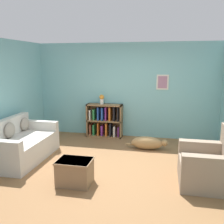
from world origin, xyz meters
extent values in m
plane|color=brown|center=(0.00, 0.00, 0.00)|extent=(14.00, 14.00, 0.00)
cube|color=#7AB7BC|center=(0.00, 2.25, 1.30)|extent=(5.60, 0.10, 2.60)
cube|color=silver|center=(1.00, 2.19, 1.55)|extent=(0.32, 0.02, 0.40)
cube|color=#A37089|center=(1.00, 2.18, 1.55)|extent=(0.24, 0.01, 0.32)
cube|color=beige|center=(-1.90, 0.00, 0.23)|extent=(0.95, 1.72, 0.46)
cube|color=beige|center=(-2.29, 0.00, 0.66)|extent=(0.16, 1.72, 0.40)
cube|color=beige|center=(-1.90, 0.78, 0.57)|extent=(0.95, 0.16, 0.21)
ellipsoid|color=gray|center=(-2.17, 0.00, 0.64)|extent=(0.14, 0.34, 0.34)
ellipsoid|color=gray|center=(-2.17, 0.60, 0.62)|extent=(0.14, 0.31, 0.31)
cube|color=olive|center=(-1.03, 2.02, 0.46)|extent=(0.04, 0.33, 0.92)
cube|color=olive|center=(-0.08, 2.02, 0.46)|extent=(0.04, 0.33, 0.92)
cube|color=olive|center=(-0.56, 2.17, 0.46)|extent=(0.99, 0.02, 0.92)
cube|color=olive|center=(-0.56, 2.02, 0.02)|extent=(0.99, 0.33, 0.04)
cube|color=olive|center=(-0.56, 2.02, 0.46)|extent=(0.99, 0.33, 0.04)
cube|color=olive|center=(-0.56, 2.02, 0.91)|extent=(0.99, 0.33, 0.04)
cube|color=brown|center=(-0.95, 2.01, 0.18)|extent=(0.04, 0.25, 0.32)
cube|color=silver|center=(-0.96, 2.01, 0.62)|extent=(0.04, 0.25, 0.28)
cube|color=#287A3D|center=(-0.85, 2.01, 0.18)|extent=(0.04, 0.25, 0.32)
cube|color=#287A3D|center=(-0.85, 2.01, 0.63)|extent=(0.05, 0.25, 0.30)
cube|color=orange|center=(-0.73, 2.01, 0.20)|extent=(0.03, 0.25, 0.37)
cube|color=#234C9E|center=(-0.72, 2.01, 0.66)|extent=(0.04, 0.25, 0.36)
cube|color=#7A2D84|center=(-0.62, 2.01, 0.17)|extent=(0.05, 0.25, 0.30)
cube|color=#234C9E|center=(-0.61, 2.01, 0.66)|extent=(0.05, 0.25, 0.35)
cube|color=orange|center=(-0.49, 2.01, 0.21)|extent=(0.04, 0.25, 0.38)
cube|color=#7A2D84|center=(-0.50, 2.01, 0.67)|extent=(0.03, 0.25, 0.37)
cube|color=black|center=(-0.38, 2.01, 0.20)|extent=(0.04, 0.25, 0.37)
cube|color=orange|center=(-0.39, 2.01, 0.67)|extent=(0.05, 0.25, 0.37)
cube|color=silver|center=(-0.26, 2.01, 0.17)|extent=(0.05, 0.25, 0.30)
cube|color=black|center=(-0.27, 2.01, 0.67)|extent=(0.03, 0.25, 0.39)
cube|color=#7A2D84|center=(-0.14, 2.01, 0.16)|extent=(0.03, 0.25, 0.29)
cube|color=black|center=(-0.15, 2.01, 0.67)|extent=(0.03, 0.25, 0.38)
cube|color=gray|center=(1.83, -0.35, 0.21)|extent=(0.92, 0.95, 0.43)
cube|color=gray|center=(1.83, -0.74, 0.54)|extent=(0.92, 0.18, 0.22)
cube|color=gray|center=(1.83, 0.03, 0.54)|extent=(0.92, 0.18, 0.22)
cube|color=#846647|center=(-0.40, -0.83, 0.22)|extent=(0.57, 0.43, 0.44)
cube|color=#8F6E4D|center=(-0.40, -0.83, 0.42)|extent=(0.59, 0.46, 0.03)
ellipsoid|color=#9E7A4C|center=(0.69, 1.19, 0.16)|extent=(0.76, 0.28, 0.32)
sphere|color=#9E7A4C|center=(1.11, 1.19, 0.19)|extent=(0.16, 0.16, 0.16)
ellipsoid|color=#9E7A4C|center=(0.26, 1.23, 0.08)|extent=(0.20, 0.05, 0.05)
cylinder|color=silver|center=(-0.63, 2.02, 1.00)|extent=(0.10, 0.10, 0.14)
sphere|color=orange|center=(-0.63, 2.02, 1.13)|extent=(0.14, 0.14, 0.14)
camera|label=1|loc=(1.06, -4.62, 2.09)|focal=40.00mm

